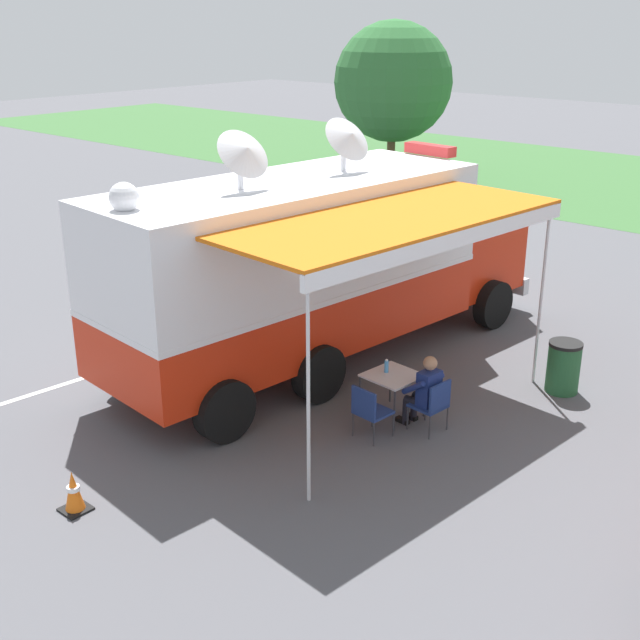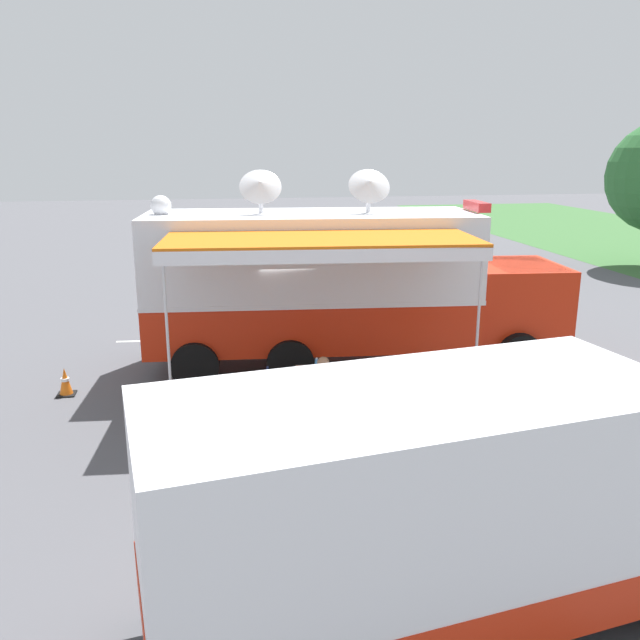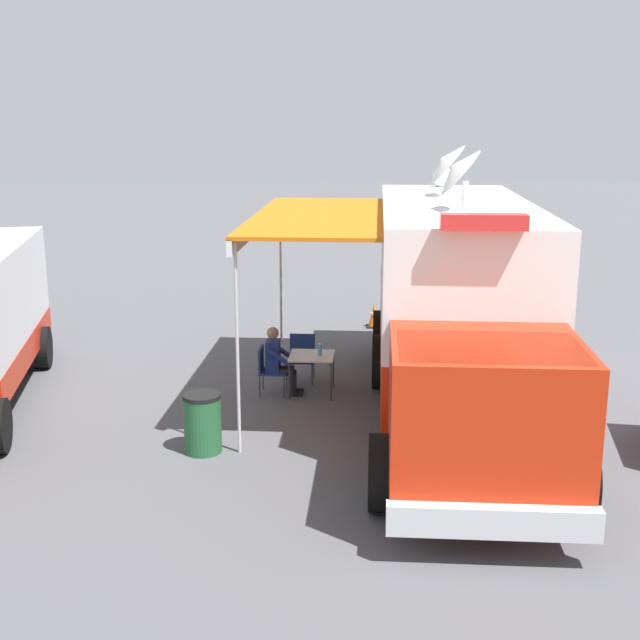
{
  "view_description": "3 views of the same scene",
  "coord_description": "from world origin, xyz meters",
  "px_view_note": "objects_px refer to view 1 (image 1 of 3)",
  "views": [
    {
      "loc": [
        9.43,
        -9.97,
        6.14
      ],
      "look_at": [
        0.59,
        0.08,
        1.09
      ],
      "focal_mm": 45.71,
      "sensor_mm": 36.0,
      "label": 1
    },
    {
      "loc": [
        14.09,
        -2.32,
        4.91
      ],
      "look_at": [
        0.43,
        0.13,
        1.19
      ],
      "focal_mm": 36.54,
      "sensor_mm": 36.0,
      "label": 2
    },
    {
      "loc": [
        2.56,
        14.17,
        4.91
      ],
      "look_at": [
        2.32,
        -0.22,
        1.4
      ],
      "focal_mm": 46.87,
      "sensor_mm": 36.0,
      "label": 3
    }
  ],
  "objects_px": {
    "folding_chair_beside_table": "(369,409)",
    "seated_responder": "(424,390)",
    "water_bottle": "(386,366)",
    "trash_bin": "(563,367)",
    "traffic_cone": "(74,492)",
    "car_behind_truck": "(235,245)",
    "folding_chair_at_table": "(433,402)",
    "folding_table": "(393,378)",
    "command_truck": "(324,260)"
  },
  "relations": [
    {
      "from": "traffic_cone",
      "to": "trash_bin",
      "type": "bearing_deg",
      "value": 67.38
    },
    {
      "from": "car_behind_truck",
      "to": "trash_bin",
      "type": "bearing_deg",
      "value": -3.95
    },
    {
      "from": "command_truck",
      "to": "car_behind_truck",
      "type": "bearing_deg",
      "value": 154.89
    },
    {
      "from": "command_truck",
      "to": "traffic_cone",
      "type": "distance_m",
      "value": 6.25
    },
    {
      "from": "water_bottle",
      "to": "trash_bin",
      "type": "xyz_separation_m",
      "value": [
        1.8,
        2.68,
        -0.38
      ]
    },
    {
      "from": "car_behind_truck",
      "to": "water_bottle",
      "type": "bearing_deg",
      "value": -24.97
    },
    {
      "from": "traffic_cone",
      "to": "car_behind_truck",
      "type": "height_order",
      "value": "car_behind_truck"
    },
    {
      "from": "folding_chair_at_table",
      "to": "traffic_cone",
      "type": "xyz_separation_m",
      "value": [
        -2.32,
        -4.91,
        -0.23
      ]
    },
    {
      "from": "water_bottle",
      "to": "seated_responder",
      "type": "relative_size",
      "value": 0.18
    },
    {
      "from": "folding_chair_beside_table",
      "to": "trash_bin",
      "type": "bearing_deg",
      "value": 67.44
    },
    {
      "from": "command_truck",
      "to": "folding_chair_beside_table",
      "type": "xyz_separation_m",
      "value": [
        2.56,
        -1.89,
        -1.43
      ]
    },
    {
      "from": "water_bottle",
      "to": "car_behind_truck",
      "type": "xyz_separation_m",
      "value": [
        -7.06,
        3.29,
        0.05
      ]
    },
    {
      "from": "command_truck",
      "to": "water_bottle",
      "type": "height_order",
      "value": "command_truck"
    },
    {
      "from": "command_truck",
      "to": "trash_bin",
      "type": "xyz_separation_m",
      "value": [
        4.03,
        1.65,
        -1.49
      ]
    },
    {
      "from": "seated_responder",
      "to": "traffic_cone",
      "type": "relative_size",
      "value": 2.16
    },
    {
      "from": "folding_chair_beside_table",
      "to": "seated_responder",
      "type": "bearing_deg",
      "value": 63.19
    },
    {
      "from": "folding_table",
      "to": "water_bottle",
      "type": "bearing_deg",
      "value": 174.5
    },
    {
      "from": "water_bottle",
      "to": "folding_chair_at_table",
      "type": "xyz_separation_m",
      "value": [
        0.94,
        -0.03,
        -0.32
      ]
    },
    {
      "from": "folding_chair_at_table",
      "to": "folding_chair_beside_table",
      "type": "xyz_separation_m",
      "value": [
        -0.62,
        -0.83,
        0.0
      ]
    },
    {
      "from": "car_behind_truck",
      "to": "command_truck",
      "type": "bearing_deg",
      "value": -25.11
    },
    {
      "from": "seated_responder",
      "to": "car_behind_truck",
      "type": "distance_m",
      "value": 8.49
    },
    {
      "from": "folding_table",
      "to": "car_behind_truck",
      "type": "relative_size",
      "value": 0.19
    },
    {
      "from": "folding_chair_at_table",
      "to": "car_behind_truck",
      "type": "distance_m",
      "value": 8.67
    },
    {
      "from": "seated_responder",
      "to": "car_behind_truck",
      "type": "relative_size",
      "value": 0.28
    },
    {
      "from": "trash_bin",
      "to": "car_behind_truck",
      "type": "bearing_deg",
      "value": 176.05
    },
    {
      "from": "command_truck",
      "to": "traffic_cone",
      "type": "xyz_separation_m",
      "value": [
        0.85,
        -5.97,
        -1.67
      ]
    },
    {
      "from": "water_bottle",
      "to": "trash_bin",
      "type": "distance_m",
      "value": 3.25
    },
    {
      "from": "folding_table",
      "to": "seated_responder",
      "type": "height_order",
      "value": "seated_responder"
    },
    {
      "from": "folding_chair_at_table",
      "to": "car_behind_truck",
      "type": "xyz_separation_m",
      "value": [
        -8.0,
        3.32,
        0.37
      ]
    },
    {
      "from": "seated_responder",
      "to": "car_behind_truck",
      "type": "height_order",
      "value": "car_behind_truck"
    },
    {
      "from": "water_bottle",
      "to": "folding_chair_beside_table",
      "type": "bearing_deg",
      "value": -69.18
    },
    {
      "from": "seated_responder",
      "to": "car_behind_truck",
      "type": "bearing_deg",
      "value": 157.07
    },
    {
      "from": "traffic_cone",
      "to": "car_behind_truck",
      "type": "xyz_separation_m",
      "value": [
        -5.68,
        8.23,
        0.6
      ]
    },
    {
      "from": "folding_chair_beside_table",
      "to": "car_behind_truck",
      "type": "xyz_separation_m",
      "value": [
        -7.39,
        4.15,
        0.37
      ]
    },
    {
      "from": "folding_chair_beside_table",
      "to": "traffic_cone",
      "type": "height_order",
      "value": "folding_chair_beside_table"
    },
    {
      "from": "trash_bin",
      "to": "traffic_cone",
      "type": "distance_m",
      "value": 8.26
    },
    {
      "from": "water_bottle",
      "to": "command_truck",
      "type": "bearing_deg",
      "value": 155.34
    },
    {
      "from": "trash_bin",
      "to": "traffic_cone",
      "type": "height_order",
      "value": "trash_bin"
    },
    {
      "from": "folding_table",
      "to": "car_behind_truck",
      "type": "height_order",
      "value": "car_behind_truck"
    },
    {
      "from": "folding_table",
      "to": "folding_chair_beside_table",
      "type": "distance_m",
      "value": 0.88
    },
    {
      "from": "folding_chair_at_table",
      "to": "trash_bin",
      "type": "relative_size",
      "value": 0.96
    },
    {
      "from": "folding_table",
      "to": "car_behind_truck",
      "type": "distance_m",
      "value": 7.93
    },
    {
      "from": "command_truck",
      "to": "traffic_cone",
      "type": "bearing_deg",
      "value": -81.88
    },
    {
      "from": "folding_chair_at_table",
      "to": "seated_responder",
      "type": "height_order",
      "value": "seated_responder"
    },
    {
      "from": "folding_table",
      "to": "folding_chair_at_table",
      "type": "distance_m",
      "value": 0.82
    },
    {
      "from": "folding_chair_beside_table",
      "to": "car_behind_truck",
      "type": "height_order",
      "value": "car_behind_truck"
    },
    {
      "from": "folding_chair_at_table",
      "to": "seated_responder",
      "type": "xyz_separation_m",
      "value": [
        -0.19,
        0.02,
        0.14
      ]
    },
    {
      "from": "seated_responder",
      "to": "folding_chair_at_table",
      "type": "bearing_deg",
      "value": -4.95
    },
    {
      "from": "folding_chair_beside_table",
      "to": "traffic_cone",
      "type": "distance_m",
      "value": 4.43
    },
    {
      "from": "command_truck",
      "to": "water_bottle",
      "type": "distance_m",
      "value": 2.69
    }
  ]
}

